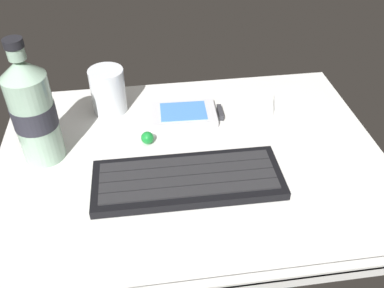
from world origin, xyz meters
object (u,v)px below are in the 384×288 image
at_px(water_bottle, 33,111).
at_px(trackball_mouse, 147,138).
at_px(keyboard, 188,179).
at_px(handheld_device, 187,114).
at_px(charger_block, 293,108).
at_px(juice_cup, 108,92).

xyz_separation_m(water_bottle, trackball_mouse, (0.17, 0.01, -0.08)).
bearing_deg(water_bottle, keyboard, -23.45).
relative_size(water_bottle, trackball_mouse, 9.45).
xyz_separation_m(handheld_device, charger_block, (0.20, -0.02, 0.00)).
distance_m(handheld_device, juice_cup, 0.15).
distance_m(charger_block, trackball_mouse, 0.28).
bearing_deg(trackball_mouse, keyboard, -62.52).
relative_size(handheld_device, juice_cup, 1.53).
distance_m(water_bottle, charger_block, 0.45).
relative_size(charger_block, trackball_mouse, 3.18).
height_order(keyboard, juice_cup, juice_cup).
bearing_deg(juice_cup, handheld_device, -17.76).
distance_m(handheld_device, trackball_mouse, 0.10).
distance_m(keyboard, juice_cup, 0.25).
xyz_separation_m(charger_block, trackball_mouse, (-0.27, -0.05, -0.00)).
bearing_deg(trackball_mouse, juice_cup, 120.20).
height_order(juice_cup, water_bottle, water_bottle).
bearing_deg(charger_block, handheld_device, 175.64).
height_order(water_bottle, charger_block, water_bottle).
bearing_deg(water_bottle, trackball_mouse, 3.11).
bearing_deg(keyboard, trackball_mouse, 117.48).
bearing_deg(handheld_device, keyboard, -96.95).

